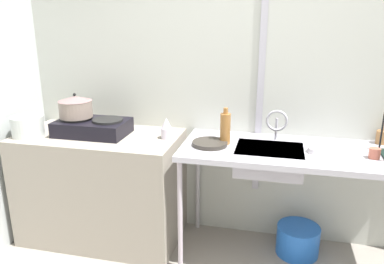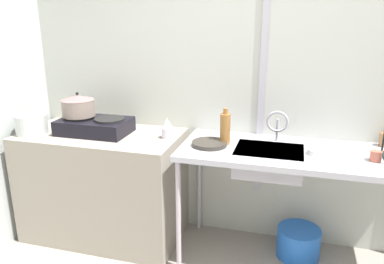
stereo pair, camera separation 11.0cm
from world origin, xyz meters
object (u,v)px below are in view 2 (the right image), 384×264
Objects in this scene: stove at (95,126)px; sink_basin at (269,161)px; bottle_by_sink at (225,129)px; small_bowl_on_drainboard at (317,152)px; bucket_on_floor at (298,242)px; faucet at (277,123)px; frying_pan at (209,144)px; pot_on_left_burner at (78,105)px; pot_beside_stove at (32,124)px; cup_by_rack at (376,156)px; percolator at (167,128)px.

stove is 1.17× the size of sink_basin.
small_bowl_on_drainboard is at bearing -4.11° from bottle_by_sink.
sink_basin reaches higher than bucket_on_floor.
faucet is 0.38m from bottle_by_sink.
frying_pan is 1.05m from bucket_on_floor.
pot_on_left_burner reaches higher than sink_basin.
pot_beside_stove is 0.52× the size of sink_basin.
cup_by_rack is at bearing -3.64° from sink_basin.
bottle_by_sink is 0.82× the size of bucket_on_floor.
sink_basin is at bearing -5.29° from bottle_by_sink.
pot_on_left_burner reaches higher than small_bowl_on_drainboard.
percolator is at bearing 3.58° from stove.
bottle_by_sink is at bearing 33.57° from frying_pan.
cup_by_rack reaches higher than frying_pan.
stove is 0.59m from percolator.
pot_on_left_burner is 1.05× the size of faucet.
sink_basin is 3.81× the size of small_bowl_on_drainboard.
pot_on_left_burner is at bearing -180.00° from stove.
cup_by_rack is (0.67, -0.04, 0.12)m from sink_basin.
sink_basin is 1.91× the size of faucet.
bottle_by_sink is 1.07m from bucket_on_floor.
faucet reaches higher than pot_beside_stove.
cup_by_rack is at bearing -3.76° from percolator.
small_bowl_on_drainboard is 0.38× the size of bucket_on_floor.
cup_by_rack is (0.63, -0.19, -0.12)m from faucet.
stove is 1.68× the size of bucket_on_floor.
faucet is 0.97× the size of frying_pan.
sink_basin is (1.49, -0.01, -0.30)m from pot_on_left_burner.
pot_on_left_burner reaches higher than bottle_by_sink.
frying_pan is (1.07, -0.05, -0.20)m from pot_on_left_burner.
stove is 1.41m from faucet.
stove is at bearing 0.00° from pot_on_left_burner.
bucket_on_floor is at bearing 24.03° from sink_basin.
stove is at bearing -176.42° from percolator.
small_bowl_on_drainboard is at bearing -1.06° from stove.
pot_beside_stove is 0.74× the size of bucket_on_floor.
pot_beside_stove is at bearing -177.97° from cup_by_rack.
sink_basin is 1.75× the size of bottle_by_sink.
pot_beside_stove reaches higher than frying_pan.
cup_by_rack reaches higher than bucket_on_floor.
stove is 2.03m from cup_by_rack.
pot_on_left_burner reaches higher than bucket_on_floor.
frying_pan is (1.41, 0.10, -0.06)m from pot_beside_stove.
pot_on_left_burner is (-0.13, -0.00, 0.15)m from stove.
pot_on_left_burner is 1.09m from frying_pan.
pot_on_left_burner is 0.74m from percolator.
faucet is at bearing 18.51° from bottle_by_sink.
percolator is at bearing 165.84° from frying_pan.
frying_pan is at bearing -175.08° from sink_basin.
stove is 3.43× the size of percolator.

